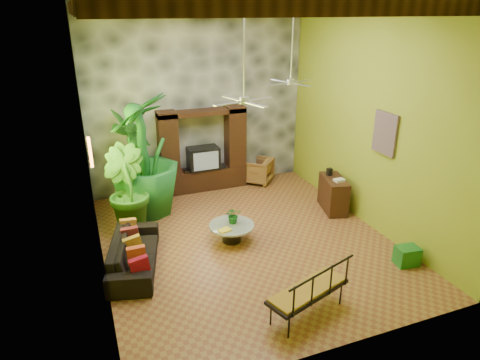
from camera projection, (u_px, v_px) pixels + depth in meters
name	position (u px, v px, depth m)	size (l,w,h in m)	color
ground	(245.00, 240.00, 9.47)	(7.00, 7.00, 0.00)	brown
back_wall	(197.00, 99.00, 11.56)	(6.00, 0.02, 5.00)	#95A124
left_wall	(88.00, 147.00, 7.53)	(0.02, 7.00, 5.00)	#95A124
right_wall	(370.00, 118.00, 9.55)	(0.02, 7.00, 5.00)	#95A124
stone_accent_wall	(198.00, 99.00, 11.51)	(5.98, 0.10, 4.98)	#3E4146
ceiling_beams	(246.00, 8.00, 7.68)	(5.95, 5.36, 0.22)	#331A10
entertainment_center	(203.00, 156.00, 11.82)	(2.40, 0.55, 2.30)	#33150E
ceiling_fan_front	(244.00, 89.00, 7.79)	(1.28, 1.28, 1.86)	silver
ceiling_fan_back	(291.00, 73.00, 9.77)	(1.28, 1.28, 1.86)	silver
wall_art_mask	(90.00, 152.00, 8.56)	(0.06, 0.32, 0.55)	gold
wall_art_painting	(385.00, 133.00, 9.09)	(0.06, 0.70, 0.90)	#264E8C
sofa	(134.00, 253.00, 8.38)	(2.13, 0.83, 0.62)	black
wicker_armchair	(258.00, 170.00, 12.51)	(0.77, 0.79, 0.72)	brown
tall_plant_a	(132.00, 157.00, 10.93)	(1.30, 0.88, 2.46)	#1E5A17
tall_plant_b	(126.00, 190.00, 9.57)	(1.10, 0.89, 2.00)	#2B6C1C
tall_plant_c	(144.00, 155.00, 10.24)	(1.68, 1.68, 2.99)	#1A6522
coffee_table	(232.00, 230.00, 9.35)	(0.99, 0.99, 0.40)	black
centerpiece_plant	(234.00, 215.00, 9.31)	(0.33, 0.29, 0.37)	#185D1C
yellow_tray	(225.00, 230.00, 9.04)	(0.27, 0.19, 0.03)	#FEF51B
iron_bench	(310.00, 290.00, 6.92)	(1.59, 1.01, 0.57)	black
side_console	(333.00, 194.00, 10.76)	(0.48, 1.06, 0.85)	#371C11
green_bin	(407.00, 256.00, 8.51)	(0.44, 0.33, 0.38)	#1E741F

